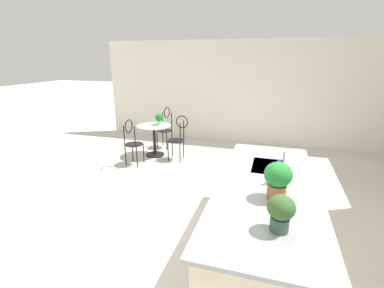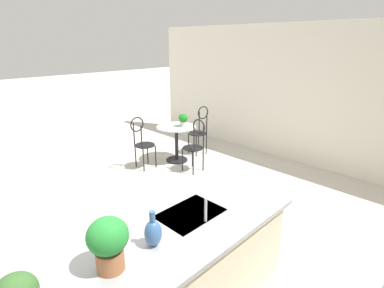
# 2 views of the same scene
# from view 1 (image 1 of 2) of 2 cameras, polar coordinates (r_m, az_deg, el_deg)

# --- Properties ---
(ground_plane) EXTENTS (40.00, 40.00, 0.00)m
(ground_plane) POSITION_cam_1_polar(r_m,az_deg,el_deg) (4.01, 1.52, -16.82)
(ground_plane) COLOR beige
(wall_left_window) EXTENTS (0.12, 7.80, 2.70)m
(wall_left_window) POSITION_cam_1_polar(r_m,az_deg,el_deg) (7.55, 10.38, 10.44)
(wall_left_window) COLOR silver
(wall_left_window) RESTS_ON ground
(kitchen_island) EXTENTS (2.80, 1.06, 0.92)m
(kitchen_island) POSITION_cam_1_polar(r_m,az_deg,el_deg) (3.41, 14.57, -14.96)
(kitchen_island) COLOR beige
(kitchen_island) RESTS_ON ground
(bistro_table) EXTENTS (0.80, 0.80, 0.74)m
(bistro_table) POSITION_cam_1_polar(r_m,az_deg,el_deg) (6.54, -7.82, 1.37)
(bistro_table) COLOR black
(bistro_table) RESTS_ON ground
(chair_near_window) EXTENTS (0.49, 0.40, 1.04)m
(chair_near_window) POSITION_cam_1_polar(r_m,az_deg,el_deg) (5.98, -12.32, 0.81)
(chair_near_window) COLOR black
(chair_near_window) RESTS_ON ground
(chair_by_island) EXTENTS (0.51, 0.43, 1.04)m
(chair_by_island) POSITION_cam_1_polar(r_m,az_deg,el_deg) (7.10, -5.54, 3.80)
(chair_by_island) COLOR black
(chair_by_island) RESTS_ON ground
(chair_toward_desk) EXTENTS (0.39, 0.49, 1.04)m
(chair_toward_desk) POSITION_cam_1_polar(r_m,az_deg,el_deg) (6.16, -2.89, 1.71)
(chair_toward_desk) COLOR black
(chair_toward_desk) RESTS_ON ground
(sink_faucet) EXTENTS (0.02, 0.02, 0.22)m
(sink_faucet) POSITION_cam_1_polar(r_m,az_deg,el_deg) (3.66, 18.51, -3.08)
(sink_faucet) COLOR #B2B5BA
(sink_faucet) RESTS_ON kitchen_island
(potted_plant_on_table) EXTENTS (0.18, 0.18, 0.26)m
(potted_plant_on_table) POSITION_cam_1_polar(r_m,az_deg,el_deg) (6.48, -6.81, 5.26)
(potted_plant_on_table) COLOR beige
(potted_plant_on_table) RESTS_ON bistro_table
(potted_plant_counter_far) EXTENTS (0.22, 0.22, 0.31)m
(potted_plant_counter_far) POSITION_cam_1_polar(r_m,az_deg,el_deg) (2.35, 17.99, -13.12)
(potted_plant_counter_far) COLOR #385147
(potted_plant_counter_far) RESTS_ON kitchen_island
(potted_plant_counter_near) EXTENTS (0.27, 0.27, 0.38)m
(potted_plant_counter_near) POSITION_cam_1_polar(r_m,az_deg,el_deg) (2.83, 17.40, -6.80)
(potted_plant_counter_near) COLOR #9E603D
(potted_plant_counter_near) RESTS_ON kitchen_island
(vase_on_counter) EXTENTS (0.13, 0.13, 0.29)m
(vase_on_counter) POSITION_cam_1_polar(r_m,az_deg,el_deg) (3.19, 17.45, -6.06)
(vase_on_counter) COLOR #386099
(vase_on_counter) RESTS_ON kitchen_island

